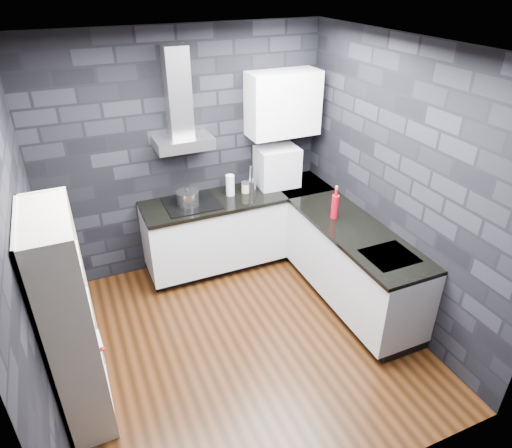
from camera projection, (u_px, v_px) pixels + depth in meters
ground at (241, 341)px, 4.43m from camera, size 3.20×3.20×0.00m
ceiling at (235, 47)px, 3.09m from camera, size 3.20×3.20×0.00m
wall_back at (185, 155)px, 5.06m from camera, size 3.20×0.05×2.70m
wall_front at (349, 355)px, 2.47m from camera, size 3.20×0.05×2.70m
wall_left at (24, 265)px, 3.20m from camera, size 0.05×3.20×2.70m
wall_right at (398, 187)px, 4.33m from camera, size 0.05×3.20×2.70m
toekick_back at (238, 255)px, 5.65m from camera, size 2.18×0.50×0.10m
toekick_right at (352, 296)px, 4.95m from camera, size 0.50×1.78×0.10m
counter_back_cab at (239, 227)px, 5.40m from camera, size 2.20×0.60×0.76m
counter_right_cab at (353, 265)px, 4.73m from camera, size 0.60×1.80×0.76m
counter_back_top at (239, 197)px, 5.20m from camera, size 2.20×0.62×0.04m
counter_right_top at (357, 232)px, 4.52m from camera, size 0.62×1.80×0.04m
counter_corner_top at (300, 185)px, 5.48m from camera, size 0.62×0.62×0.04m
hood_body at (184, 143)px, 4.78m from camera, size 0.60×0.34×0.12m
hood_chimney at (178, 92)px, 4.58m from camera, size 0.24×0.20×0.90m
upper_cabinet at (283, 104)px, 5.03m from camera, size 0.80×0.35×0.70m
cooktop at (192, 203)px, 5.00m from camera, size 0.58×0.50×0.01m
sink_rim at (390, 256)px, 4.12m from camera, size 0.44×0.40×0.01m
pot at (188, 198)px, 4.94m from camera, size 0.25×0.25×0.14m
glass_vase at (230, 185)px, 5.14m from camera, size 0.12×0.12×0.24m
storage_jar at (246, 188)px, 5.23m from camera, size 0.11×0.11×0.11m
utensil_crock at (251, 186)px, 5.24m from camera, size 0.14×0.14×0.14m
appliance_garage at (277, 167)px, 5.34m from camera, size 0.49×0.39×0.47m
red_bottle at (335, 207)px, 4.67m from camera, size 0.09×0.09×0.25m
bookshelf at (70, 323)px, 3.35m from camera, size 0.57×0.87×1.80m
fruit_bowl at (70, 327)px, 3.26m from camera, size 0.27×0.27×0.06m
book_red at (75, 340)px, 3.65m from camera, size 0.19×0.07×0.25m
book_second at (78, 335)px, 3.67m from camera, size 0.16×0.02×0.22m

